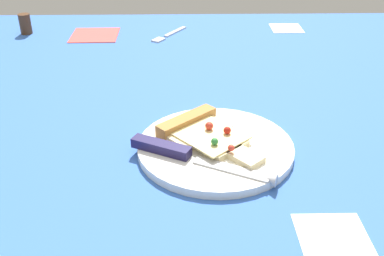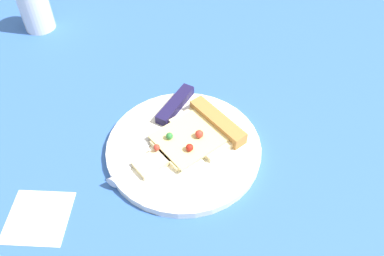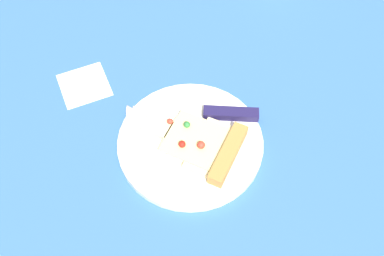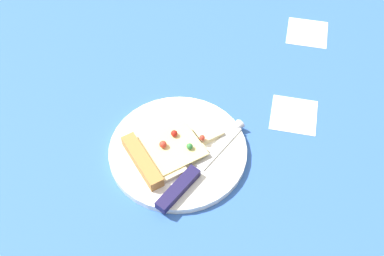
{
  "view_description": "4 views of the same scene",
  "coord_description": "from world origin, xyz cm",
  "px_view_note": "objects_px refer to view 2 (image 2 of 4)",
  "views": [
    {
      "loc": [
        -11.63,
        -67.94,
        40.38
      ],
      "look_at": [
        -10.26,
        -1.77,
        2.3
      ],
      "focal_mm": 41.83,
      "sensor_mm": 36.0,
      "label": 1
    },
    {
      "loc": [
        35.03,
        -2.02,
        51.62
      ],
      "look_at": [
        -9.3,
        -4.27,
        2.68
      ],
      "focal_mm": 36.71,
      "sensor_mm": 36.0,
      "label": 2
    },
    {
      "loc": [
        10.22,
        34.61,
        72.35
      ],
      "look_at": [
        -7.7,
        -7.64,
        1.93
      ],
      "focal_mm": 44.25,
      "sensor_mm": 36.0,
      "label": 3
    },
    {
      "loc": [
        -59.78,
        -19.23,
        78.73
      ],
      "look_at": [
        -3.2,
        -7.53,
        4.11
      ],
      "focal_mm": 47.76,
      "sensor_mm": 36.0,
      "label": 4
    }
  ],
  "objects_px": {
    "pizza_slice": "(196,135)",
    "drinking_glass": "(35,8)",
    "plate": "(184,148)",
    "knife": "(162,121)"
  },
  "relations": [
    {
      "from": "pizza_slice",
      "to": "drinking_glass",
      "type": "relative_size",
      "value": 1.8
    },
    {
      "from": "plate",
      "to": "pizza_slice",
      "type": "bearing_deg",
      "value": 131.69
    },
    {
      "from": "plate",
      "to": "knife",
      "type": "distance_m",
      "value": 0.06
    },
    {
      "from": "pizza_slice",
      "to": "drinking_glass",
      "type": "height_order",
      "value": "drinking_glass"
    },
    {
      "from": "plate",
      "to": "drinking_glass",
      "type": "height_order",
      "value": "drinking_glass"
    },
    {
      "from": "plate",
      "to": "knife",
      "type": "xyz_separation_m",
      "value": [
        -0.05,
        -0.04,
        0.01
      ]
    },
    {
      "from": "knife",
      "to": "drinking_glass",
      "type": "height_order",
      "value": "drinking_glass"
    },
    {
      "from": "pizza_slice",
      "to": "knife",
      "type": "height_order",
      "value": "pizza_slice"
    },
    {
      "from": "knife",
      "to": "plate",
      "type": "bearing_deg",
      "value": 157.26
    },
    {
      "from": "plate",
      "to": "pizza_slice",
      "type": "xyz_separation_m",
      "value": [
        -0.02,
        0.02,
        0.02
      ]
    }
  ]
}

